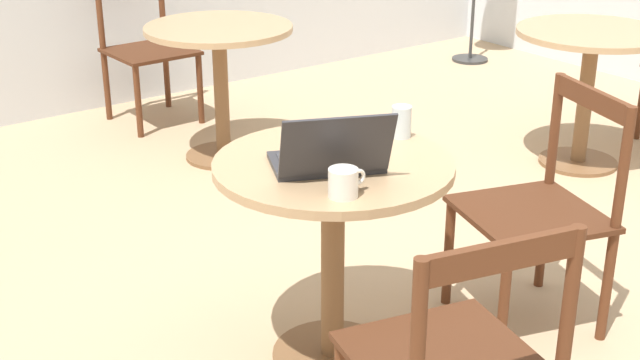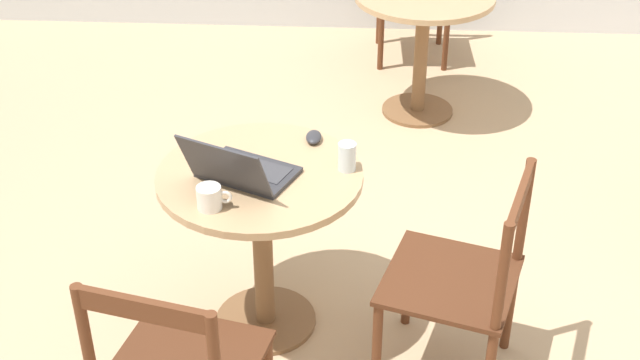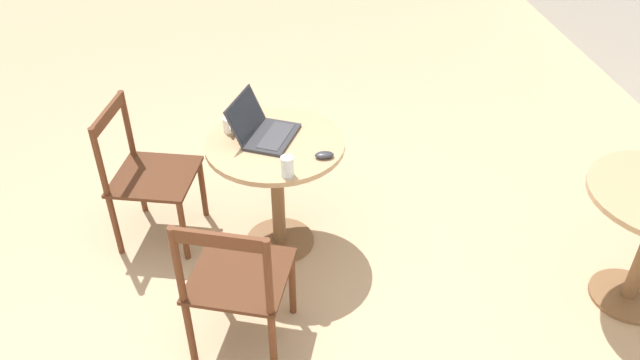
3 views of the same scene
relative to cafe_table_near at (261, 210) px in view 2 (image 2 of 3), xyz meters
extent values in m
plane|color=tan|center=(0.53, -0.12, -0.55)|extent=(16.00, 16.00, 0.00)
cylinder|color=brown|center=(0.00, 0.00, -0.54)|extent=(0.41, 0.41, 0.02)
cylinder|color=brown|center=(0.00, 0.00, -0.20)|extent=(0.08, 0.08, 0.67)
cylinder|color=tan|center=(0.00, 0.00, 0.15)|extent=(0.76, 0.76, 0.03)
cylinder|color=brown|center=(0.68, 1.86, -0.54)|extent=(0.41, 0.41, 0.02)
cylinder|color=brown|center=(0.68, 1.86, -0.20)|extent=(0.08, 0.08, 0.67)
cylinder|color=#562D19|center=(-0.32, -0.45, -0.34)|extent=(0.04, 0.04, 0.42)
cylinder|color=#562D19|center=(-0.41, -0.85, 0.10)|extent=(0.04, 0.04, 0.42)
cube|color=#562D19|center=(-0.21, -0.89, 0.27)|extent=(0.43, 0.12, 0.07)
cylinder|color=#562D19|center=(0.45, -0.35, -0.34)|extent=(0.04, 0.04, 0.42)
cylinder|color=#562D19|center=(0.57, 0.03, -0.34)|extent=(0.04, 0.04, 0.42)
cylinder|color=#562D19|center=(0.95, -0.09, -0.34)|extent=(0.04, 0.04, 0.42)
cube|color=#492715|center=(0.70, -0.22, -0.13)|extent=(0.57, 0.57, 0.02)
cylinder|color=#562D19|center=(0.83, -0.47, 0.10)|extent=(0.04, 0.04, 0.42)
cylinder|color=#562D19|center=(0.95, -0.09, 0.10)|extent=(0.04, 0.04, 0.42)
cube|color=#562D19|center=(0.89, -0.28, 0.27)|extent=(0.15, 0.42, 0.07)
cylinder|color=#562D19|center=(0.87, 2.44, -0.34)|extent=(0.04, 0.04, 0.42)
cylinder|color=#562D19|center=(0.46, 2.42, -0.34)|extent=(0.04, 0.04, 0.42)
cylinder|color=#562D19|center=(0.85, 2.84, -0.34)|extent=(0.04, 0.04, 0.42)
cylinder|color=#562D19|center=(0.45, 2.83, -0.34)|extent=(0.04, 0.04, 0.42)
cube|color=#2D2D33|center=(-0.04, -0.01, 0.17)|extent=(0.39, 0.34, 0.02)
cube|color=#38383D|center=(-0.03, 0.01, 0.18)|extent=(0.31, 0.23, 0.00)
cube|color=#2D2D33|center=(-0.10, -0.15, 0.28)|extent=(0.34, 0.22, 0.20)
cube|color=black|center=(-0.10, -0.15, 0.28)|extent=(0.31, 0.20, 0.18)
ellipsoid|color=#2D2D33|center=(0.18, 0.25, 0.18)|extent=(0.06, 0.10, 0.03)
cylinder|color=silver|center=(-0.14, -0.23, 0.21)|extent=(0.09, 0.09, 0.08)
torus|color=silver|center=(-0.09, -0.23, 0.21)|extent=(0.05, 0.01, 0.05)
cylinder|color=silver|center=(0.32, 0.04, 0.22)|extent=(0.07, 0.07, 0.11)
camera|label=1|loc=(-1.57, -2.05, 1.17)|focal=50.00mm
camera|label=2|loc=(0.38, -2.73, 1.89)|focal=50.00mm
camera|label=3|loc=(2.85, -0.09, 1.97)|focal=35.00mm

